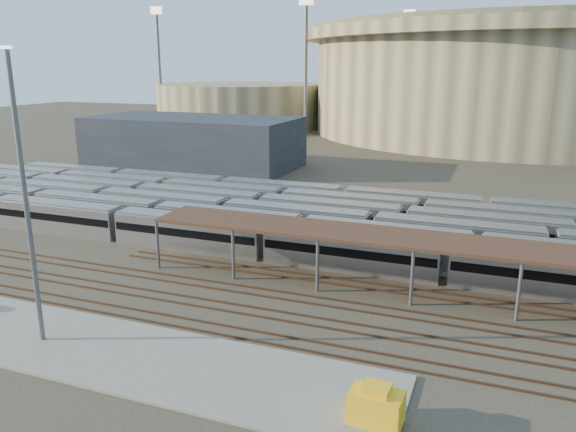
% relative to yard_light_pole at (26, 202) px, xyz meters
% --- Properties ---
extents(ground, '(420.00, 420.00, 0.00)m').
position_rel_yard_light_pole_xyz_m(ground, '(7.20, 15.44, -10.92)').
color(ground, '#383026').
rests_on(ground, ground).
extents(apron, '(50.00, 9.00, 0.20)m').
position_rel_yard_light_pole_xyz_m(apron, '(2.20, 0.44, -10.82)').
color(apron, gray).
rests_on(apron, ground).
extents(subway_trains, '(123.91, 23.90, 3.60)m').
position_rel_yard_light_pole_xyz_m(subway_trains, '(5.86, 33.94, -9.12)').
color(subway_trains, '#A2A2A7').
rests_on(subway_trains, ground).
extents(inspection_shed, '(60.30, 6.00, 5.30)m').
position_rel_yard_light_pole_xyz_m(inspection_shed, '(29.20, 19.44, -5.93)').
color(inspection_shed, '#5D5D62').
rests_on(inspection_shed, ground).
extents(empty_tracks, '(170.00, 9.62, 0.18)m').
position_rel_yard_light_pole_xyz_m(empty_tracks, '(7.20, 10.44, -10.83)').
color(empty_tracks, '#4C3323').
rests_on(empty_tracks, ground).
extents(stadium, '(124.00, 124.00, 32.50)m').
position_rel_yard_light_pole_xyz_m(stadium, '(32.20, 155.44, 5.55)').
color(stadium, tan).
rests_on(stadium, ground).
extents(secondary_arena, '(56.00, 56.00, 14.00)m').
position_rel_yard_light_pole_xyz_m(secondary_arena, '(-52.80, 145.44, -3.92)').
color(secondary_arena, tan).
rests_on(secondary_arena, ground).
extents(service_building, '(42.00, 20.00, 10.00)m').
position_rel_yard_light_pole_xyz_m(service_building, '(-27.80, 70.44, -5.92)').
color(service_building, '#1E232D').
rests_on(service_building, ground).
extents(floodlight_0, '(4.00, 1.00, 38.40)m').
position_rel_yard_light_pole_xyz_m(floodlight_0, '(-22.80, 125.44, 9.73)').
color(floodlight_0, '#5D5D62').
rests_on(floodlight_0, ground).
extents(floodlight_1, '(4.00, 1.00, 38.40)m').
position_rel_yard_light_pole_xyz_m(floodlight_1, '(-77.80, 135.44, 9.73)').
color(floodlight_1, '#5D5D62').
rests_on(floodlight_1, ground).
extents(floodlight_3, '(4.00, 1.00, 38.40)m').
position_rel_yard_light_pole_xyz_m(floodlight_3, '(-2.80, 175.44, 9.73)').
color(floodlight_3, '#5D5D62').
rests_on(floodlight_3, ground).
extents(yard_light_pole, '(0.82, 0.36, 21.27)m').
position_rel_yard_light_pole_xyz_m(yard_light_pole, '(0.00, 0.00, 0.00)').
color(yard_light_pole, '#5D5D62').
rests_on(yard_light_pole, apron).
extents(yellow_equipment, '(3.18, 2.11, 1.92)m').
position_rel_yard_light_pole_xyz_m(yellow_equipment, '(25.70, -1.04, -9.76)').
color(yellow_equipment, yellow).
rests_on(yellow_equipment, apron).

